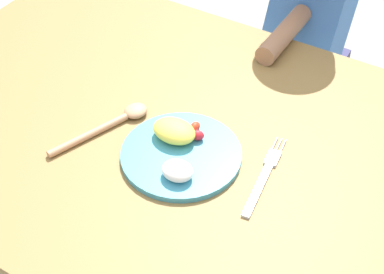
# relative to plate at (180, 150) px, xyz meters

# --- Properties ---
(dining_table) EXTENTS (1.23, 0.83, 0.70)m
(dining_table) POSITION_rel_plate_xyz_m (-0.06, 0.05, -0.14)
(dining_table) COLOR olive
(dining_table) RESTS_ON ground_plane
(plate) EXTENTS (0.23, 0.23, 0.05)m
(plate) POSITION_rel_plate_xyz_m (0.00, 0.00, 0.00)
(plate) COLOR teal
(plate) RESTS_ON dining_table
(fork) EXTENTS (0.05, 0.21, 0.01)m
(fork) POSITION_rel_plate_xyz_m (0.16, 0.03, -0.01)
(fork) COLOR silver
(fork) RESTS_ON dining_table
(spoon) EXTENTS (0.11, 0.22, 0.02)m
(spoon) POSITION_rel_plate_xyz_m (-0.16, 0.01, -0.00)
(spoon) COLOR tan
(spoon) RESTS_ON dining_table
(person) EXTENTS (0.19, 0.42, 1.02)m
(person) POSITION_rel_plate_xyz_m (0.01, 0.63, -0.13)
(person) COLOR #3B3860
(person) RESTS_ON ground_plane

